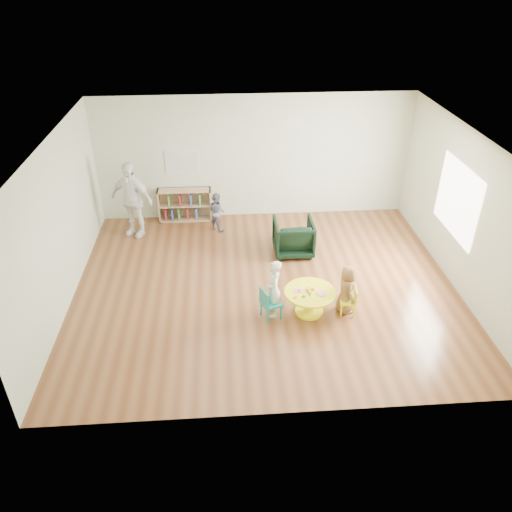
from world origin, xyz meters
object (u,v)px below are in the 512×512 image
Objects in this scene: child_right at (346,289)px; kid_chair_right at (350,300)px; kid_chair_left at (269,303)px; toddler at (217,211)px; adult_caretaker at (132,200)px; activity_table at (310,298)px; bookshelf at (185,205)px; child_left at (274,289)px; armchair at (293,237)px.

kid_chair_right is at bearing -142.54° from child_right.
child_right is at bearing 72.81° from kid_chair_left.
toddler is 1.83m from adult_caretaker.
adult_caretaker reaches higher than toddler.
bookshelf is (-2.29, 3.70, 0.06)m from activity_table.
bookshelf is 1.32m from adult_caretaker.
child_right reaches higher than kid_chair_right.
activity_table is 1.51× the size of kid_chair_left.
bookshelf reaches higher than activity_table.
kid_chair_left is 4.14m from adult_caretaker.
child_left is (-1.30, 0.07, 0.25)m from kid_chair_right.
bookshelf is 4.06m from child_left.
child_left reaches higher than kid_chair_right.
kid_chair_right is 0.20m from child_right.
armchair is 2.11m from child_left.
child_right is at bearing -13.73° from adult_caretaker.
child_left is at bearing 115.78° from kid_chair_left.
toddler is (-0.94, 3.15, -0.09)m from child_left.
kid_chair_right is (0.68, -0.07, -0.03)m from activity_table.
adult_caretaker reaches higher than armchair.
adult_caretaker reaches higher than bookshelf.
activity_table is 0.73× the size of bookshelf.
bookshelf is (-2.98, 3.76, 0.09)m from kid_chair_right.
toddler reaches higher than kid_chair_right.
adult_caretaker is at bearing 47.73° from toddler.
kid_chair_left is 2.22m from armchair.
armchair is 1.93m from toddler.
bookshelf is 4.70m from child_right.
child_left reaches higher than kid_chair_left.
toddler is (-2.24, 3.22, 0.16)m from kid_chair_right.
adult_caretaker is (-1.79, -0.10, 0.39)m from toddler.
adult_caretaker is at bearing -134.92° from child_left.
armchair is 0.92× the size of toddler.
kid_chair_left is at bearing -39.45° from child_left.
toddler is 0.53× the size of adult_caretaker.
activity_table is 2.01m from armchair.
bookshelf is 2.84m from armchair.
armchair is 2.10m from child_right.
child_right is at bearing -51.83° from bookshelf.
activity_table is 0.53× the size of adult_caretaker.
kid_chair_left is 0.66× the size of toddler.
activity_table is at bearing 92.51° from kid_chair_right.
kid_chair_left is at bearing 149.28° from toddler.
child_right is 1.02× the size of toddler.
child_left is 0.63× the size of adult_caretaker.
adult_caretaker is (-4.03, 3.12, 0.56)m from kid_chair_right.
armchair reaches higher than activity_table.
kid_chair_right is at bearing 169.48° from toddler.
bookshelf is at bearing -152.32° from child_left.
kid_chair_left is 1.33m from child_right.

